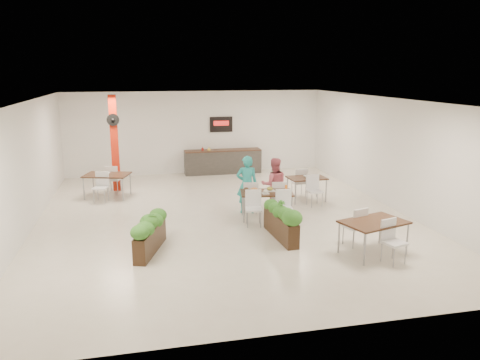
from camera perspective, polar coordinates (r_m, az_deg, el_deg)
The scene contains 12 objects.
ground at distance 13.00m, azimuth -1.90°, elevation -4.56°, with size 12.00×12.00×0.00m, color beige.
room_shell at distance 12.53m, azimuth -1.96°, elevation 4.22°, with size 10.10×12.10×3.22m.
red_column at distance 16.15m, azimuth -15.04°, elevation 4.48°, with size 0.40×0.41×3.20m.
service_counter at distance 18.45m, azimuth -2.11°, elevation 2.34°, with size 3.00×0.64×2.20m.
main_table at distance 12.73m, azimuth 3.23°, elevation -1.97°, with size 1.51×1.80×0.92m.
diner_man at distance 13.19m, azimuth 0.84°, elevation -0.55°, with size 0.60×0.40×1.65m, color teal.
diner_woman at distance 13.41m, azimuth 4.17°, elevation -0.57°, with size 0.76×0.59×1.56m, color #D45E6F.
planter_left at distance 10.63m, azimuth -10.93°, elevation -6.09°, with size 0.83×1.69×0.91m.
planter_right at distance 11.33m, azimuth 5.00°, elevation -4.71°, with size 0.48×1.80×0.94m.
side_table_a at distance 15.48m, azimuth -15.90°, elevation 0.30°, with size 1.57×1.67×0.92m.
side_table_b at distance 14.61m, azimuth 8.14°, elevation -0.14°, with size 1.19×1.64×0.92m.
side_table_c at distance 10.69m, azimuth 16.00°, elevation -5.42°, with size 1.58×1.67×0.92m.
Camera 1 is at (-2.26, -12.17, 3.95)m, focal length 35.00 mm.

